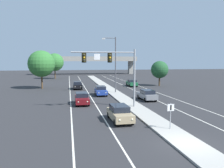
% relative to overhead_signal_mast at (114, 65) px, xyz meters
% --- Properties ---
extents(ground_plane, '(260.00, 260.00, 0.00)m').
position_rel_overhead_signal_mast_xyz_m(ground_plane, '(2.64, -13.23, -5.36)').
color(ground_plane, '#28282B').
extents(median_island, '(2.40, 110.00, 0.15)m').
position_rel_overhead_signal_mast_xyz_m(median_island, '(2.64, 4.77, -5.29)').
color(median_island, '#9E9B93').
rests_on(median_island, ground).
extents(lane_stripe_oncoming_center, '(0.14, 100.00, 0.01)m').
position_rel_overhead_signal_mast_xyz_m(lane_stripe_oncoming_center, '(-2.06, 11.77, -5.36)').
color(lane_stripe_oncoming_center, silver).
rests_on(lane_stripe_oncoming_center, ground).
extents(lane_stripe_receding_center, '(0.14, 100.00, 0.01)m').
position_rel_overhead_signal_mast_xyz_m(lane_stripe_receding_center, '(7.34, 11.77, -5.36)').
color(lane_stripe_receding_center, silver).
rests_on(lane_stripe_receding_center, ground).
extents(edge_stripe_left, '(0.14, 100.00, 0.01)m').
position_rel_overhead_signal_mast_xyz_m(edge_stripe_left, '(-5.36, 11.77, -5.36)').
color(edge_stripe_left, silver).
rests_on(edge_stripe_left, ground).
extents(edge_stripe_right, '(0.14, 100.00, 0.01)m').
position_rel_overhead_signal_mast_xyz_m(edge_stripe_right, '(10.64, 11.77, -5.36)').
color(edge_stripe_right, silver).
rests_on(edge_stripe_right, ground).
extents(overhead_signal_mast, '(7.96, 0.44, 7.20)m').
position_rel_overhead_signal_mast_xyz_m(overhead_signal_mast, '(0.00, 0.00, 0.00)').
color(overhead_signal_mast, gray).
rests_on(overhead_signal_mast, median_island).
extents(median_sign_post, '(0.60, 0.10, 2.20)m').
position_rel_overhead_signal_mast_xyz_m(median_sign_post, '(2.88, -9.87, -3.77)').
color(median_sign_post, gray).
rests_on(median_sign_post, median_island).
extents(street_lamp_median, '(2.58, 0.28, 10.00)m').
position_rel_overhead_signal_mast_xyz_m(street_lamp_median, '(2.64, 13.25, 0.43)').
color(street_lamp_median, '#4C4C51').
rests_on(street_lamp_median, median_island).
extents(car_oncoming_tan, '(1.92, 4.51, 1.58)m').
position_rel_overhead_signal_mast_xyz_m(car_oncoming_tan, '(-0.70, -6.14, -4.54)').
color(car_oncoming_tan, tan).
rests_on(car_oncoming_tan, ground).
extents(car_oncoming_darkred, '(1.83, 4.47, 1.58)m').
position_rel_overhead_signal_mast_xyz_m(car_oncoming_darkred, '(-3.84, 3.44, -4.54)').
color(car_oncoming_darkred, '#5B0F14').
rests_on(car_oncoming_darkred, ground).
extents(car_oncoming_blue, '(1.91, 4.50, 1.58)m').
position_rel_overhead_signal_mast_xyz_m(car_oncoming_blue, '(-0.18, 10.99, -4.54)').
color(car_oncoming_blue, navy).
rests_on(car_oncoming_blue, ground).
extents(car_oncoming_black, '(1.85, 4.48, 1.58)m').
position_rel_overhead_signal_mast_xyz_m(car_oncoming_black, '(-3.74, 20.45, -4.54)').
color(car_oncoming_black, black).
rests_on(car_oncoming_black, ground).
extents(car_receding_grey, '(1.92, 4.51, 1.58)m').
position_rel_overhead_signal_mast_xyz_m(car_receding_grey, '(6.00, 4.89, -4.54)').
color(car_receding_grey, slate).
rests_on(car_receding_grey, ground).
extents(car_receding_green, '(1.87, 4.49, 1.58)m').
position_rel_overhead_signal_mast_xyz_m(car_receding_green, '(8.81, 23.35, -4.54)').
color(car_receding_green, '#195633').
rests_on(car_receding_green, ground).
extents(overpass_bridge, '(42.40, 6.40, 7.65)m').
position_rel_overhead_signal_mast_xyz_m(overpass_bridge, '(2.64, 71.83, 0.42)').
color(overpass_bridge, gray).
rests_on(overpass_bridge, ground).
extents(tree_far_left_c, '(5.57, 5.57, 8.05)m').
position_rel_overhead_signal_mast_xyz_m(tree_far_left_c, '(-11.11, 22.38, -0.10)').
color(tree_far_left_c, '#4C3823').
rests_on(tree_far_left_c, ground).
extents(tree_far_left_a, '(5.70, 5.70, 8.25)m').
position_rel_overhead_signal_mast_xyz_m(tree_far_left_a, '(-9.86, 48.79, 0.03)').
color(tree_far_left_a, '#4C3823').
rests_on(tree_far_left_a, ground).
extents(tree_far_right_a, '(4.05, 4.05, 5.85)m').
position_rel_overhead_signal_mast_xyz_m(tree_far_right_a, '(15.43, 23.02, -1.54)').
color(tree_far_right_a, '#4C3823').
rests_on(tree_far_right_a, ground).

